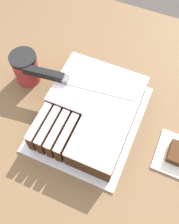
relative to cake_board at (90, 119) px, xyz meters
name	(u,v)px	position (x,y,z in m)	size (l,w,h in m)	color
ground_plane	(98,198)	(0.07, -0.02, -0.94)	(8.00, 8.00, 0.00)	#4C4742
countertop	(101,177)	(0.07, -0.02, -0.47)	(1.40, 1.10, 0.94)	brown
cake_board	(90,119)	(0.00, 0.00, 0.00)	(0.29, 0.35, 0.01)	silver
cake	(92,111)	(0.00, 0.01, 0.04)	(0.25, 0.31, 0.08)	#472814
knife	(56,77)	(-0.12, 0.04, 0.09)	(0.33, 0.07, 0.02)	silver
coffee_cup	(26,68)	(-0.24, 0.06, 0.05)	(0.08, 0.08, 0.11)	#B23333
paper_napkin	(179,156)	(0.27, -0.01, 0.00)	(0.12, 0.12, 0.01)	white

